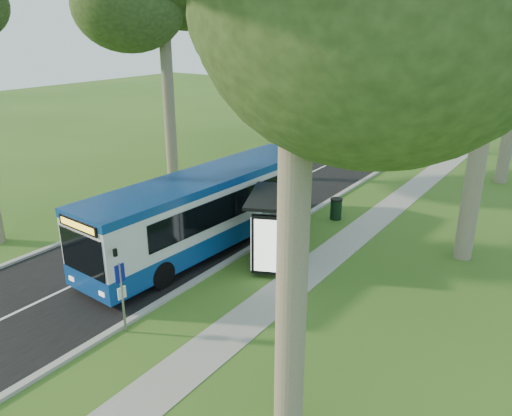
{
  "coord_description": "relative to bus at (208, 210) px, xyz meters",
  "views": [
    {
      "loc": [
        11.07,
        -13.88,
        8.92
      ],
      "look_at": [
        -0.22,
        2.38,
        1.6
      ],
      "focal_mm": 35.0,
      "sensor_mm": 36.0,
      "label": 1
    }
  ],
  "objects": [
    {
      "name": "car_white",
      "position": [
        -6.8,
        21.9,
        -0.95
      ],
      "size": [
        2.6,
        4.4,
        1.4
      ],
      "primitive_type": "imported",
      "rotation": [
        0.0,
        0.0,
        0.24
      ],
      "color": "silver",
      "rests_on": "ground"
    },
    {
      "name": "bus",
      "position": [
        0.0,
        0.0,
        0.0
      ],
      "size": [
        3.15,
        12.17,
        3.2
      ],
      "rotation": [
        0.0,
        0.0,
        -0.05
      ],
      "color": "white",
      "rests_on": "ground"
    },
    {
      "name": "litter_bin",
      "position": [
        3.03,
        5.94,
        -1.13
      ],
      "size": [
        0.6,
        0.6,
        1.04
      ],
      "rotation": [
        0.0,
        0.0,
        -0.15
      ],
      "color": "black",
      "rests_on": "ground"
    },
    {
      "name": "ground",
      "position": [
        1.66,
        -0.95,
        -1.66
      ],
      "size": [
        120.0,
        120.0,
        0.0
      ],
      "primitive_type": "plane",
      "color": "#35591B",
      "rests_on": "ground"
    },
    {
      "name": "footpath",
      "position": [
        4.66,
        9.05,
        -1.65
      ],
      "size": [
        1.5,
        100.0,
        0.02
      ],
      "primitive_type": "cube",
      "color": "gray",
      "rests_on": "ground"
    },
    {
      "name": "bus_shelter",
      "position": [
        3.1,
        -0.06,
        0.31
      ],
      "size": [
        2.94,
        3.66,
        2.77
      ],
      "rotation": [
        0.0,
        0.0,
        0.43
      ],
      "color": "black",
      "rests_on": "ground"
    },
    {
      "name": "tree_west_e",
      "position": [
        -6.84,
        37.05,
        9.06
      ],
      "size": [
        5.2,
        5.2,
        14.46
      ],
      "color": "#7A6B56",
      "rests_on": "ground"
    },
    {
      "name": "kerb_east",
      "position": [
        1.66,
        9.05,
        -1.6
      ],
      "size": [
        0.25,
        100.0,
        0.12
      ],
      "primitive_type": "cube",
      "color": "#9E9B93",
      "rests_on": "ground"
    },
    {
      "name": "car_silver",
      "position": [
        -6.49,
        23.99,
        -0.97
      ],
      "size": [
        2.64,
        4.43,
        1.38
      ],
      "primitive_type": "imported",
      "rotation": [
        0.0,
        0.0,
        -0.3
      ],
      "color": "#97999E",
      "rests_on": "ground"
    },
    {
      "name": "road",
      "position": [
        -1.84,
        9.05,
        -1.65
      ],
      "size": [
        7.0,
        100.0,
        0.02
      ],
      "primitive_type": "cube",
      "color": "black",
      "rests_on": "ground"
    },
    {
      "name": "centre_line",
      "position": [
        -1.84,
        9.05,
        -1.63
      ],
      "size": [
        0.12,
        100.0,
        0.0
      ],
      "primitive_type": "cube",
      "color": "white",
      "rests_on": "road"
    },
    {
      "name": "kerb_west",
      "position": [
        -5.34,
        9.05,
        -1.6
      ],
      "size": [
        0.25,
        100.0,
        0.12
      ],
      "primitive_type": "cube",
      "color": "#9E9B93",
      "rests_on": "ground"
    },
    {
      "name": "bus_stop_sign",
      "position": [
        1.96,
        -6.36,
        -0.18
      ],
      "size": [
        0.09,
        0.33,
        2.35
      ],
      "rotation": [
        0.0,
        0.0,
        -0.07
      ],
      "color": "gray",
      "rests_on": "ground"
    }
  ]
}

